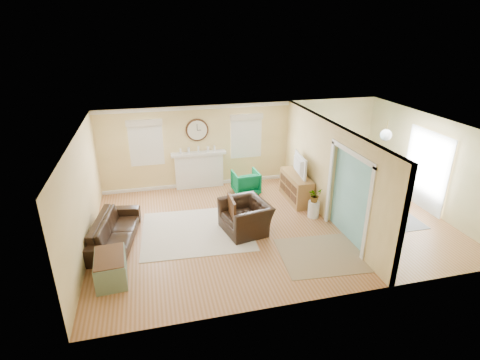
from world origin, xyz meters
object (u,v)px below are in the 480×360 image
object	(u,v)px
eames_chair	(245,217)
dining_table	(365,200)
green_chair	(246,182)
credenza	(296,187)
sofa	(115,230)

from	to	relation	value
eames_chair	dining_table	world-z (taller)	eames_chair
eames_chair	green_chair	bearing A→B (deg)	153.50
dining_table	eames_chair	bearing A→B (deg)	105.43
credenza	dining_table	bearing A→B (deg)	-33.43
credenza	dining_table	distance (m)	1.97
sofa	eames_chair	xyz separation A→B (m)	(3.15, -0.22, 0.07)
green_chair	dining_table	distance (m)	3.53
green_chair	credenza	world-z (taller)	credenza
sofa	green_chair	world-z (taller)	green_chair
sofa	dining_table	bearing A→B (deg)	-80.09
eames_chair	green_chair	xyz separation A→B (m)	(0.59, 2.23, -0.03)
green_chair	eames_chair	bearing A→B (deg)	71.94
eames_chair	credenza	size ratio (longest dim) A/B	0.81
credenza	dining_table	xyz separation A→B (m)	(1.64, -1.09, -0.11)
credenza	dining_table	size ratio (longest dim) A/B	0.90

